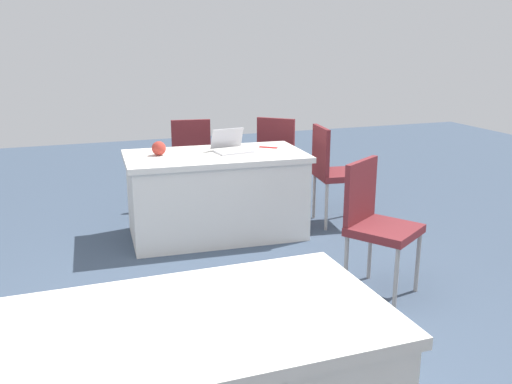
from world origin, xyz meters
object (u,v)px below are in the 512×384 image
object	(u,v)px
table_foreground	(216,194)
chair_back_row	(191,155)
yarn_ball	(159,148)
laptop_silver	(231,147)
chair_tucked_right	(376,219)
chair_tucked_left	(279,154)
scissors_red	(268,147)
chair_aisle	(333,168)

from	to	relation	value
table_foreground	chair_back_row	size ratio (longest dim) A/B	1.77
yarn_ball	laptop_silver	bearing A→B (deg)	174.81
laptop_silver	yarn_ball	xyz separation A→B (m)	(0.66, -0.06, 0.02)
chair_tucked_right	chair_back_row	bearing A→B (deg)	-108.22
chair_tucked_left	chair_back_row	xyz separation A→B (m)	(0.91, -0.38, -0.02)
table_foreground	scissors_red	xyz separation A→B (m)	(-0.55, -0.09, 0.39)
chair_tucked_right	yarn_ball	world-z (taller)	chair_tucked_right
table_foreground	chair_aisle	size ratio (longest dim) A/B	1.71
chair_aisle	laptop_silver	world-z (taller)	laptop_silver
chair_tucked_left	chair_back_row	world-z (taller)	chair_tucked_left
table_foreground	yarn_ball	world-z (taller)	yarn_ball
yarn_ball	scissors_red	xyz separation A→B (m)	(-1.05, 0.00, -0.06)
chair_tucked_left	scissors_red	bearing A→B (deg)	-78.72
table_foreground	chair_tucked_left	size ratio (longest dim) A/B	1.72
laptop_silver	scissors_red	xyz separation A→B (m)	(-0.39, -0.06, -0.04)
chair_tucked_left	yarn_ball	world-z (taller)	chair_tucked_left
chair_back_row	chair_aisle	bearing A→B (deg)	-38.70
chair_tucked_left	scissors_red	xyz separation A→B (m)	(0.39, 0.67, 0.22)
table_foreground	chair_tucked_right	size ratio (longest dim) A/B	1.73
chair_aisle	chair_back_row	bearing A→B (deg)	-129.37
table_foreground	chair_tucked_left	distance (m)	1.22
chair_aisle	chair_tucked_left	bearing A→B (deg)	-157.18
table_foreground	yarn_ball	size ratio (longest dim) A/B	13.21
laptop_silver	chair_tucked_left	bearing A→B (deg)	-144.28
laptop_silver	yarn_ball	size ratio (longest dim) A/B	2.77
yarn_ball	scissors_red	world-z (taller)	yarn_ball
laptop_silver	table_foreground	bearing A→B (deg)	5.17
yarn_ball	chair_back_row	bearing A→B (deg)	-116.67
table_foreground	chair_tucked_right	distance (m)	1.74
table_foreground	chair_tucked_left	world-z (taller)	chair_tucked_left
chair_aisle	laptop_silver	size ratio (longest dim) A/B	2.78
chair_back_row	laptop_silver	bearing A→B (deg)	-74.91
chair_tucked_left	scissors_red	world-z (taller)	chair_tucked_left
chair_tucked_left	laptop_silver	bearing A→B (deg)	-95.53
laptop_silver	yarn_ball	bearing A→B (deg)	-12.62
chair_tucked_right	scissors_red	xyz separation A→B (m)	(0.19, -1.65, 0.22)
chair_back_row	scissors_red	distance (m)	1.20
scissors_red	chair_tucked_left	bearing A→B (deg)	98.97
table_foreground	chair_tucked_left	bearing A→B (deg)	-140.96
table_foreground	chair_tucked_right	bearing A→B (deg)	115.52
yarn_ball	chair_tucked_right	bearing A→B (deg)	126.83
chair_tucked_left	chair_tucked_right	size ratio (longest dim) A/B	1.01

